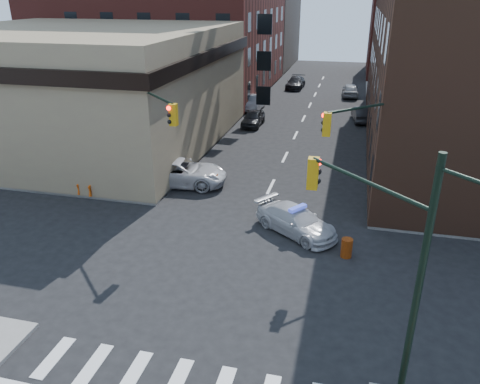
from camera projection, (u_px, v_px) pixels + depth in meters
The scene contains 25 objects.
ground at pixel (231, 269), 21.12m from camera, with size 140.00×140.00×0.00m, color black.
sidewalk_nw at pixel (114, 97), 55.34m from camera, with size 34.00×54.50×0.15m, color gray.
bank_building at pixel (80, 86), 37.78m from camera, with size 22.00×22.00×9.00m, color #8C7D5B.
commercial_row_ne at pixel (471, 56), 35.56m from camera, with size 14.00×34.00×14.00m, color #4B2C1E.
filler_nw at pixel (233, 15), 76.75m from camera, with size 20.00×18.00×16.00m, color brown.
filler_ne at pixel (427, 33), 67.40m from camera, with size 16.00×16.00×12.00m, color maroon.
signal_pole_se at pixel (388, 262), 13.04m from camera, with size 5.40×5.27×8.00m.
signal_pole_nw at pixel (152, 135), 25.44m from camera, with size 3.58×3.67×8.00m.
signal_pole_ne at pixel (373, 152), 22.90m from camera, with size 3.67×3.58×8.00m.
tree_ne_near at pixel (388, 90), 41.28m from camera, with size 3.00×3.00×4.85m.
tree_ne_far at pixel (385, 76), 48.42m from camera, with size 3.00×3.00×4.85m.
police_car at pixel (296, 221), 24.08m from camera, with size 1.92×4.73×1.37m, color #B8B8BC.
pickup at pixel (180, 172), 30.11m from camera, with size 2.79×6.05×1.68m, color silver.
parked_car_wnear at pixel (253, 118), 43.42m from camera, with size 1.67×4.14×1.41m, color black.
parked_car_wfar at pixel (255, 103), 49.28m from camera, with size 1.59×4.55×1.50m, color gray.
parked_car_wdeep at pixel (296, 83), 60.07m from camera, with size 2.04×5.02×1.46m, color black.
parked_car_enear at pixel (362, 114), 44.83m from camera, with size 1.52×4.36×1.44m, color black.
parked_car_efar at pixel (350, 90), 55.34m from camera, with size 1.81×4.51×1.54m, color gray.
pedestrian_a at pixel (163, 173), 29.25m from camera, with size 0.68×0.45×1.87m, color black.
pedestrian_b at pixel (102, 181), 28.17m from camera, with size 0.87×0.68×1.79m, color black.
pedestrian_c at pixel (88, 175), 29.11m from camera, with size 1.03×0.43×1.76m, color black.
barrel_road at pixel (347, 248), 21.96m from camera, with size 0.52×0.52×0.94m, color #DC540A.
barrel_bank at pixel (214, 181), 29.63m from camera, with size 0.53×0.53×0.94m, color orange.
barricade_nw_a at pixel (118, 189), 28.24m from camera, with size 1.17×0.58×0.87m, color #C25609, non-canonical shape.
barricade_nw_b at pixel (87, 189), 28.30m from camera, with size 1.08×0.54×0.81m, color red, non-canonical shape.
Camera 1 is at (4.70, -17.39, 11.58)m, focal length 35.00 mm.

